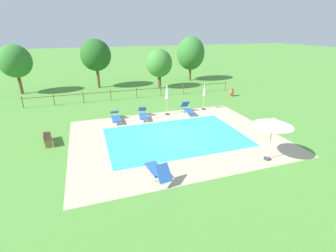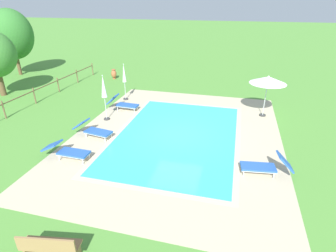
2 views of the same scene
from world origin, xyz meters
TOP-DOWN VIEW (x-y plane):
  - ground_plane at (0.00, 0.00)m, footprint 160.00×160.00m
  - pool_deck_paving at (0.00, 0.00)m, footprint 12.88×9.92m
  - swimming_pool_water at (0.00, 0.00)m, footprint 8.60×5.65m
  - pool_coping_rim at (0.00, 0.00)m, footprint 9.08×6.13m
  - sun_lounger_north_near_steps at (-1.19, 3.92)m, footprint 0.91×2.07m
  - sun_lounger_north_mid at (2.50, 3.93)m, footprint 0.70×1.97m
  - sun_lounger_north_far at (-3.25, 3.99)m, footprint 0.64×2.08m
  - sun_lounger_north_end at (-2.38, -3.98)m, footprint 0.85×1.97m
  - patio_umbrella_open_foreground at (3.59, -4.25)m, footprint 1.98×1.98m
  - patio_umbrella_closed_row_west at (4.21, 4.49)m, footprint 0.32×0.32m
  - patio_umbrella_closed_row_mid_west at (0.85, 4.23)m, footprint 0.32×0.32m
  - wooden_bench_lawn_side at (-7.66, 1.58)m, footprint 0.69×1.55m
  - terracotta_urn_near_fence at (8.81, 7.46)m, footprint 0.44×0.44m
  - perimeter_fence at (-0.44, 9.82)m, footprint 19.99×0.08m
  - tree_far_west at (-3.62, 15.74)m, footprint 3.31×3.31m
  - tree_west_mid at (8.04, 16.19)m, footprint 3.48×3.48m
  - tree_centre at (-11.51, 15.47)m, footprint 3.19×3.19m
  - tree_east_mid at (2.93, 13.17)m, footprint 2.87×2.87m

SIDE VIEW (x-z plane):
  - ground_plane at x=0.00m, z-range 0.00..0.00m
  - pool_deck_paving at x=0.00m, z-range 0.00..0.01m
  - swimming_pool_water at x=0.00m, z-range 0.00..0.01m
  - pool_coping_rim at x=0.00m, z-range 0.01..0.01m
  - sun_lounger_north_far at x=-3.25m, z-range -0.01..0.72m
  - sun_lounger_north_near_steps at x=-1.19m, z-range -0.05..0.79m
  - sun_lounger_north_mid at x=2.50m, z-range -0.07..0.84m
  - sun_lounger_north_end at x=-2.38m, z-range -0.08..0.86m
  - terracotta_urn_near_fence at x=8.81m, z-range 0.03..0.84m
  - wooden_bench_lawn_side at x=-7.66m, z-range 0.03..0.90m
  - perimeter_fence at x=-0.44m, z-range 0.15..1.20m
  - patio_umbrella_closed_row_west at x=4.21m, z-range 0.37..2.77m
  - patio_umbrella_closed_row_mid_west at x=0.85m, z-range 0.48..3.02m
  - patio_umbrella_open_foreground at x=3.59m, z-range 0.93..3.29m
  - tree_east_mid at x=2.93m, z-range 0.63..4.99m
  - tree_centre at x=-11.51m, z-range 0.84..5.82m
  - tree_west_mid at x=8.04m, z-range 0.68..6.17m
  - tree_far_west at x=-3.62m, z-range 0.95..6.31m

